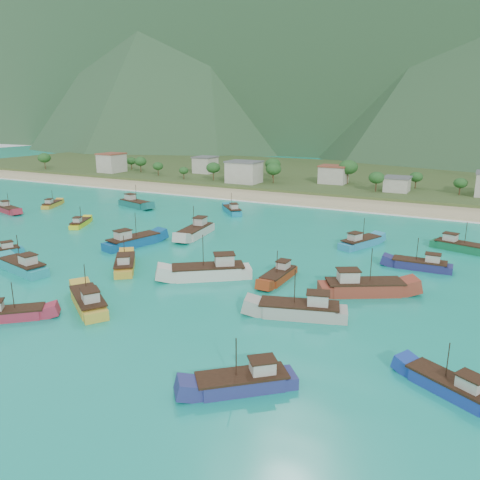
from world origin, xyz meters
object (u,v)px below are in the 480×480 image
at_px(boat_5, 23,267).
at_px(boat_31, 52,205).
at_px(boat_4, 421,265).
at_px(boat_0, 80,224).
at_px(boat_24, 301,311).
at_px(boat_16, 279,276).
at_px(boat_29, 135,204).
at_px(boat_22, 9,315).
at_px(boat_27, 451,388).
at_px(boat_14, 363,288).
at_px(boat_23, 460,247).
at_px(boat_13, 125,265).
at_px(boat_8, 244,383).
at_px(boat_12, 210,272).
at_px(boat_20, 196,232).
at_px(boat_11, 8,210).
at_px(boat_6, 360,243).
at_px(boat_7, 232,211).
at_px(boat_30, 88,302).
at_px(boat_2, 133,242).

bearing_deg(boat_5, boat_31, 56.00).
bearing_deg(boat_31, boat_4, -29.13).
height_order(boat_0, boat_24, boat_24).
height_order(boat_16, boat_29, boat_29).
xyz_separation_m(boat_22, boat_27, (52.54, 8.25, 0.00)).
height_order(boat_14, boat_31, boat_14).
bearing_deg(boat_23, boat_14, -4.46).
distance_m(boat_13, boat_29, 57.00).
bearing_deg(boat_8, boat_23, -54.76).
distance_m(boat_12, boat_20, 27.84).
bearing_deg(boat_11, boat_4, 106.02).
relative_size(boat_16, boat_27, 1.00).
height_order(boat_12, boat_16, boat_12).
distance_m(boat_6, boat_27, 51.85).
distance_m(boat_0, boat_7, 39.15).
height_order(boat_13, boat_30, boat_30).
distance_m(boat_13, boat_23, 64.10).
bearing_deg(boat_12, boat_24, -148.03).
distance_m(boat_8, boat_30, 29.21).
relative_size(boat_0, boat_23, 0.79).
distance_m(boat_13, boat_16, 26.76).
height_order(boat_0, boat_31, boat_31).
height_order(boat_7, boat_23, boat_23).
xyz_separation_m(boat_11, boat_27, (113.62, -37.57, -0.07)).
distance_m(boat_16, boat_31, 86.62).
relative_size(boat_12, boat_24, 1.06).
height_order(boat_22, boat_24, boat_24).
bearing_deg(boat_22, boat_23, 100.18).
distance_m(boat_6, boat_22, 64.73).
bearing_deg(boat_5, boat_0, 41.47).
bearing_deg(boat_8, boat_13, 16.06).
xyz_separation_m(boat_27, boat_29, (-87.99, 59.59, 0.26)).
relative_size(boat_0, boat_12, 0.68).
xyz_separation_m(boat_20, boat_23, (52.26, 14.07, -0.19)).
relative_size(boat_20, boat_31, 1.42).
relative_size(boat_20, boat_24, 1.04).
height_order(boat_12, boat_30, boat_12).
relative_size(boat_0, boat_8, 0.91).
distance_m(boat_8, boat_24, 18.53).
bearing_deg(boat_0, boat_29, 73.54).
relative_size(boat_16, boat_24, 0.77).
bearing_deg(boat_23, boat_2, -50.07).
relative_size(boat_0, boat_27, 0.92).
distance_m(boat_12, boat_14, 24.30).
bearing_deg(boat_0, boat_22, -79.16).
relative_size(boat_4, boat_7, 1.09).
height_order(boat_20, boat_31, boat_20).
bearing_deg(boat_5, boat_12, -56.62).
bearing_deg(boat_27, boat_0, 95.48).
relative_size(boat_6, boat_14, 0.85).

